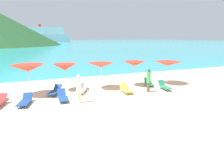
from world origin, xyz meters
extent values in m
cube|color=beige|center=(0.00, 10.00, -0.15)|extent=(50.00, 100.00, 0.30)
cube|color=#2DADBC|center=(0.00, 228.02, 0.01)|extent=(650.00, 440.00, 0.02)
cylinder|color=silver|center=(-4.09, 3.01, 1.05)|extent=(0.04, 0.04, 2.10)
cone|color=red|center=(-4.09, 3.01, 1.98)|extent=(2.31, 2.31, 0.50)
sphere|color=silver|center=(-4.09, 3.01, 2.13)|extent=(0.07, 0.07, 0.07)
cylinder|color=silver|center=(-1.51, 3.34, 0.99)|extent=(0.05, 0.05, 1.99)
cone|color=red|center=(-1.51, 3.34, 1.86)|extent=(1.77, 1.77, 0.51)
sphere|color=silver|center=(-1.51, 3.34, 2.02)|extent=(0.07, 0.07, 0.07)
cylinder|color=silver|center=(1.26, 2.87, 1.01)|extent=(0.06, 0.06, 2.02)
cone|color=red|center=(1.26, 2.87, 1.93)|extent=(2.10, 2.10, 0.37)
sphere|color=silver|center=(1.26, 2.87, 2.05)|extent=(0.07, 0.07, 0.07)
cylinder|color=silver|center=(4.18, 2.76, 1.01)|extent=(0.06, 0.06, 2.02)
cone|color=red|center=(4.18, 2.76, 1.92)|extent=(1.99, 1.99, 0.40)
sphere|color=silver|center=(4.18, 2.76, 2.05)|extent=(0.07, 0.07, 0.07)
cylinder|color=silver|center=(7.29, 2.32, 0.96)|extent=(0.06, 0.06, 1.93)
cone|color=red|center=(7.29, 2.32, 1.83)|extent=(2.34, 2.34, 0.40)
sphere|color=silver|center=(7.29, 2.32, 1.96)|extent=(0.07, 0.07, 0.07)
cube|color=#1E478C|center=(-2.03, 0.74, 0.20)|extent=(0.57, 1.27, 0.05)
cube|color=#1E478C|center=(-2.04, 1.57, 0.40)|extent=(0.54, 0.44, 0.44)
cylinder|color=#333338|center=(-2.27, 0.33, 0.09)|extent=(0.04, 0.04, 0.17)
cylinder|color=#333338|center=(-1.79, 0.33, 0.09)|extent=(0.04, 0.04, 0.17)
cylinder|color=#333338|center=(-2.28, 1.22, 0.09)|extent=(0.04, 0.04, 0.17)
cylinder|color=#333338|center=(-1.80, 1.22, 0.09)|extent=(0.04, 0.04, 0.17)
cube|color=#D8BF4C|center=(2.60, 0.84, 0.23)|extent=(0.71, 1.17, 0.05)
cube|color=#D8BF4C|center=(2.65, 1.52, 0.42)|extent=(0.62, 0.30, 0.42)
cylinder|color=#333338|center=(2.31, 0.51, 0.10)|extent=(0.04, 0.04, 0.20)
cylinder|color=#333338|center=(2.85, 0.47, 0.10)|extent=(0.04, 0.04, 0.20)
cylinder|color=#333338|center=(2.36, 1.30, 0.10)|extent=(0.04, 0.04, 0.20)
cylinder|color=#333338|center=(2.90, 1.26, 0.10)|extent=(0.04, 0.04, 0.20)
cube|color=#1E478C|center=(-4.34, 0.76, 0.20)|extent=(0.89, 1.39, 0.05)
cube|color=#1E478C|center=(-4.16, 1.52, 0.38)|extent=(0.64, 0.45, 0.39)
cylinder|color=#333338|center=(-4.69, 0.42, 0.09)|extent=(0.04, 0.04, 0.17)
cylinder|color=#333338|center=(-4.19, 0.30, 0.09)|extent=(0.04, 0.04, 0.17)
cylinder|color=#333338|center=(-4.48, 1.29, 0.09)|extent=(0.04, 0.04, 0.17)
cylinder|color=#333338|center=(-3.98, 1.17, 0.09)|extent=(0.04, 0.04, 0.17)
cube|color=#1E478C|center=(-2.50, 2.24, 0.24)|extent=(1.06, 1.32, 0.05)
cube|color=#1E478C|center=(-2.14, 2.93, 0.42)|extent=(0.68, 0.62, 0.40)
cylinder|color=#333338|center=(-2.89, 2.03, 0.11)|extent=(0.04, 0.04, 0.22)
cylinder|color=#333338|center=(-2.45, 1.80, 0.11)|extent=(0.04, 0.04, 0.22)
cylinder|color=#333338|center=(-2.51, 2.76, 0.11)|extent=(0.04, 0.04, 0.22)
cylinder|color=#333338|center=(-2.07, 2.53, 0.11)|extent=(0.04, 0.04, 0.22)
cube|color=#268C66|center=(5.28, 2.08, 0.22)|extent=(0.94, 1.24, 0.05)
cube|color=#268C66|center=(5.53, 2.74, 0.40)|extent=(0.65, 0.53, 0.40)
cylinder|color=#333338|center=(4.92, 1.85, 0.10)|extent=(0.04, 0.04, 0.19)
cylinder|color=#333338|center=(5.39, 1.67, 0.10)|extent=(0.04, 0.04, 0.19)
cylinder|color=#333338|center=(5.20, 2.57, 0.10)|extent=(0.04, 0.04, 0.19)
cylinder|color=#333338|center=(5.67, 2.39, 0.10)|extent=(0.04, 0.04, 0.19)
cube|color=white|center=(-0.63, 2.03, 0.21)|extent=(1.04, 1.26, 0.05)
cube|color=white|center=(-0.30, 2.66, 0.41)|extent=(0.66, 0.57, 0.42)
cylinder|color=#333338|center=(-1.01, 1.84, 0.09)|extent=(0.04, 0.04, 0.19)
cylinder|color=#333338|center=(-0.56, 1.61, 0.09)|extent=(0.04, 0.04, 0.19)
cylinder|color=#333338|center=(-0.66, 2.53, 0.09)|extent=(0.04, 0.04, 0.19)
cylinder|color=#333338|center=(-0.20, 2.29, 0.09)|extent=(0.04, 0.04, 0.19)
cube|color=#A53333|center=(-5.66, 1.67, 0.43)|extent=(0.64, 0.58, 0.41)
cylinder|color=#333338|center=(-5.50, 1.29, 0.11)|extent=(0.04, 0.04, 0.22)
cube|color=#268C66|center=(5.83, 0.53, 0.25)|extent=(0.66, 1.20, 0.05)
cube|color=#268C66|center=(5.91, 1.21, 0.45)|extent=(0.53, 0.33, 0.44)
cylinder|color=#333338|center=(5.56, 0.20, 0.11)|extent=(0.04, 0.04, 0.22)
cylinder|color=#333338|center=(6.01, 0.15, 0.11)|extent=(0.04, 0.04, 0.22)
cylinder|color=#333338|center=(5.66, 1.00, 0.11)|extent=(0.04, 0.04, 0.22)
cylinder|color=#333338|center=(6.10, 0.94, 0.11)|extent=(0.04, 0.04, 0.22)
cylinder|color=brown|center=(4.31, 0.65, 0.34)|extent=(0.24, 0.24, 0.69)
cylinder|color=#3FB259|center=(4.31, 0.65, 1.13)|extent=(0.32, 0.32, 0.89)
sphere|color=brown|center=(4.31, 0.65, 1.68)|extent=(0.22, 0.22, 0.22)
cylinder|color=beige|center=(-1.11, 0.08, 0.35)|extent=(0.22, 0.22, 0.69)
cylinder|color=white|center=(-1.11, 0.08, 1.15)|extent=(0.30, 0.30, 0.90)
sphere|color=beige|center=(-1.11, 0.08, 1.70)|extent=(0.23, 0.23, 0.23)
cube|color=silver|center=(6.68, 228.87, 4.42)|extent=(53.70, 10.68, 8.80)
cube|color=white|center=(6.68, 228.87, 12.92)|extent=(40.29, 8.67, 8.21)
cylinder|color=red|center=(-0.01, 228.73, 18.53)|extent=(3.33, 3.33, 3.00)
camera|label=1|loc=(-3.33, -11.35, 4.03)|focal=30.29mm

